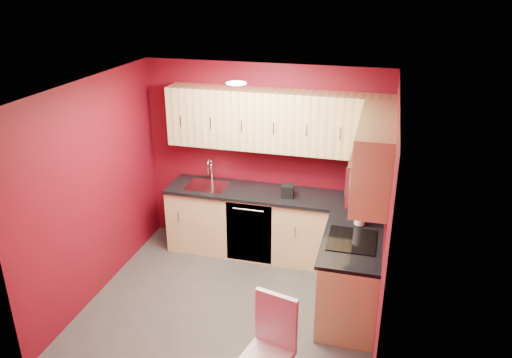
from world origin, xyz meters
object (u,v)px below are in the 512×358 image
at_px(microwave, 369,176).
at_px(sink, 207,183).
at_px(dining_chair, 266,353).
at_px(paper_towel, 360,214).
at_px(coffee_maker, 360,190).
at_px(napkin_holder, 288,191).

distance_m(microwave, sink, 2.43).
relative_size(microwave, sink, 1.46).
relative_size(sink, dining_chair, 0.53).
height_order(paper_towel, dining_chair, paper_towel).
xyz_separation_m(microwave, coffee_maker, (-0.11, 1.04, -0.61)).
relative_size(napkin_holder, paper_towel, 0.59).
bearing_deg(microwave, dining_chair, -116.37).
relative_size(coffee_maker, napkin_holder, 1.81).
distance_m(coffee_maker, dining_chair, 2.57).
bearing_deg(microwave, paper_towel, 99.60).
height_order(napkin_holder, paper_towel, paper_towel).
bearing_deg(paper_towel, coffee_maker, 94.13).
relative_size(sink, coffee_maker, 1.80).
xyz_separation_m(microwave, paper_towel, (-0.07, 0.39, -0.62)).
bearing_deg(dining_chair, napkin_holder, 111.28).
bearing_deg(sink, microwave, -25.60).
bearing_deg(paper_towel, sink, 163.06).
relative_size(coffee_maker, paper_towel, 1.07).
bearing_deg(dining_chair, sink, 134.10).
relative_size(napkin_holder, dining_chair, 0.16).
height_order(sink, dining_chair, sink).
distance_m(microwave, paper_towel, 0.73).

